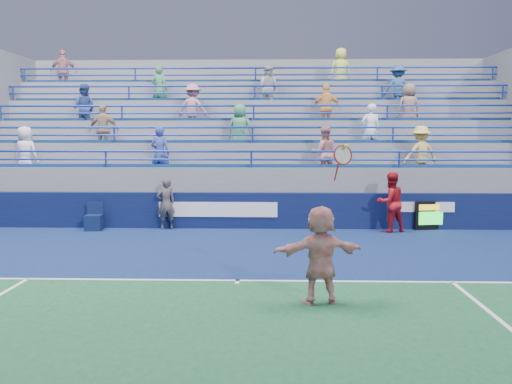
{
  "coord_description": "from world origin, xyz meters",
  "views": [
    {
      "loc": [
        0.69,
        -10.74,
        2.75
      ],
      "look_at": [
        0.28,
        2.5,
        1.5
      ],
      "focal_mm": 40.0,
      "sensor_mm": 36.0,
      "label": 1
    }
  ],
  "objects_px": {
    "line_judge": "(166,204)",
    "ball_girl": "(391,202)",
    "tennis_player": "(320,255)",
    "judge_chair": "(94,222)",
    "serve_speed_board": "(435,216)"
  },
  "relations": [
    {
      "from": "serve_speed_board",
      "to": "ball_girl",
      "type": "distance_m",
      "value": 1.57
    },
    {
      "from": "judge_chair",
      "to": "serve_speed_board",
      "type": "bearing_deg",
      "value": 2.57
    },
    {
      "from": "line_judge",
      "to": "ball_girl",
      "type": "xyz_separation_m",
      "value": [
        6.67,
        -0.31,
        0.1
      ]
    },
    {
      "from": "tennis_player",
      "to": "ball_girl",
      "type": "xyz_separation_m",
      "value": [
        2.64,
        7.34,
        0.05
      ]
    },
    {
      "from": "judge_chair",
      "to": "ball_girl",
      "type": "distance_m",
      "value": 8.8
    },
    {
      "from": "tennis_player",
      "to": "line_judge",
      "type": "xyz_separation_m",
      "value": [
        -4.03,
        7.65,
        -0.05
      ]
    },
    {
      "from": "line_judge",
      "to": "tennis_player",
      "type": "bearing_deg",
      "value": 93.67
    },
    {
      "from": "tennis_player",
      "to": "ball_girl",
      "type": "bearing_deg",
      "value": 70.21
    },
    {
      "from": "serve_speed_board",
      "to": "tennis_player",
      "type": "bearing_deg",
      "value": -117.51
    },
    {
      "from": "judge_chair",
      "to": "ball_girl",
      "type": "height_order",
      "value": "ball_girl"
    },
    {
      "from": "serve_speed_board",
      "to": "judge_chair",
      "type": "distance_m",
      "value": 10.22
    },
    {
      "from": "judge_chair",
      "to": "ball_girl",
      "type": "bearing_deg",
      "value": -0.12
    },
    {
      "from": "ball_girl",
      "to": "serve_speed_board",
      "type": "bearing_deg",
      "value": 177.59
    },
    {
      "from": "judge_chair",
      "to": "ball_girl",
      "type": "relative_size",
      "value": 0.48
    },
    {
      "from": "serve_speed_board",
      "to": "line_judge",
      "type": "relative_size",
      "value": 0.81
    }
  ]
}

